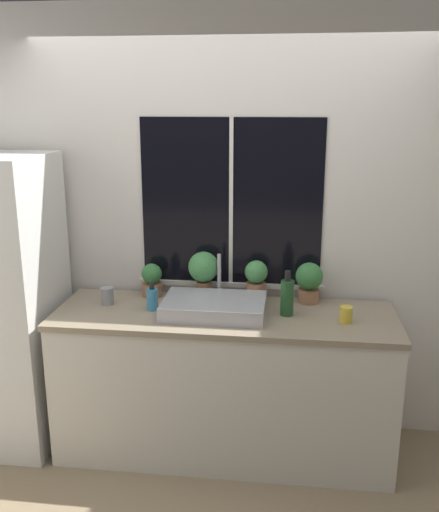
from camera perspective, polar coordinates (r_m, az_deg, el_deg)
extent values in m
plane|color=#937F60|center=(3.56, -0.19, -21.44)|extent=(14.00, 14.00, 0.00)
cube|color=silver|center=(3.64, 1.22, 2.96)|extent=(8.00, 0.06, 2.70)
cube|color=black|center=(3.58, 1.17, 5.36)|extent=(1.14, 0.01, 1.04)
cube|color=silver|center=(3.57, 1.16, 5.35)|extent=(0.02, 0.01, 1.04)
cube|color=silver|center=(3.70, 1.12, -2.85)|extent=(1.20, 0.04, 0.03)
cube|color=silver|center=(4.98, -21.09, 5.30)|extent=(0.06, 7.00, 2.70)
cube|color=silver|center=(3.59, 0.47, -12.78)|extent=(2.01, 0.64, 0.88)
cube|color=gray|center=(3.40, 0.49, -6.00)|extent=(2.03, 0.67, 0.03)
cube|color=silver|center=(3.78, -20.84, -4.48)|extent=(0.63, 0.66, 1.83)
cube|color=#ADADB2|center=(3.37, -0.53, -5.07)|extent=(0.60, 0.40, 0.09)
cylinder|color=#B7B7BC|center=(3.59, -0.03, -4.25)|extent=(0.04, 0.04, 0.03)
cylinder|color=#B7B7BC|center=(3.55, -0.04, -1.94)|extent=(0.02, 0.02, 0.27)
cylinder|color=#9E6B4C|center=(3.70, -6.75, -3.35)|extent=(0.13, 0.13, 0.08)
sphere|color=#387A3D|center=(3.67, -6.80, -1.77)|extent=(0.13, 0.13, 0.13)
cylinder|color=#9E6B4C|center=(3.63, -1.59, -3.38)|extent=(0.10, 0.10, 0.11)
sphere|color=#478E4C|center=(3.59, -1.61, -1.09)|extent=(0.19, 0.19, 0.19)
cylinder|color=#9E6B4C|center=(3.60, 3.66, -3.55)|extent=(0.13, 0.13, 0.11)
sphere|color=#478E4C|center=(3.56, 3.70, -1.59)|extent=(0.14, 0.14, 0.14)
cylinder|color=#9E6B4C|center=(3.60, 8.89, -3.94)|extent=(0.13, 0.13, 0.09)
sphere|color=#387A3D|center=(3.56, 8.97, -2.01)|extent=(0.17, 0.17, 0.17)
cylinder|color=teal|center=(3.45, -6.74, -4.34)|extent=(0.07, 0.07, 0.13)
cylinder|color=black|center=(3.42, -6.78, -3.01)|extent=(0.03, 0.03, 0.04)
cylinder|color=#235128|center=(3.35, 6.77, -4.19)|extent=(0.08, 0.08, 0.21)
cylinder|color=black|center=(3.31, 6.85, -1.98)|extent=(0.03, 0.03, 0.06)
cylinder|color=gray|center=(3.59, -11.18, -3.94)|extent=(0.08, 0.08, 0.10)
cylinder|color=gold|center=(3.32, 12.53, -5.74)|extent=(0.07, 0.07, 0.09)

